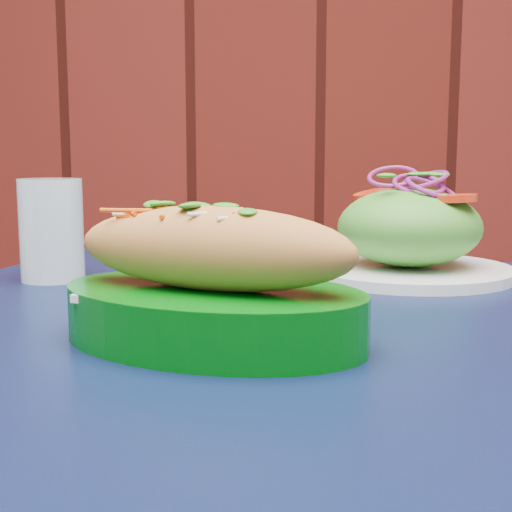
{
  "coord_description": "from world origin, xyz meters",
  "views": [
    {
      "loc": [
        0.35,
        0.77,
        0.89
      ],
      "look_at": [
        0.31,
        1.35,
        0.81
      ],
      "focal_mm": 50.0,
      "sensor_mm": 36.0,
      "label": 1
    }
  ],
  "objects": [
    {
      "name": "cafe_table",
      "position": [
        0.33,
        1.38,
        0.66
      ],
      "size": [
        0.95,
        0.95,
        0.75
      ],
      "rotation": [
        0.0,
        0.0,
        -0.21
      ],
      "color": "black",
      "rests_on": "ground"
    },
    {
      "name": "banh_mi_basket",
      "position": [
        0.28,
        1.3,
        0.8
      ],
      "size": [
        0.28,
        0.23,
        0.11
      ],
      "rotation": [
        0.0,
        0.0,
        -0.35
      ],
      "color": "#01590A",
      "rests_on": "cafe_table"
    },
    {
      "name": "salad_plate",
      "position": [
        0.47,
        1.61,
        0.8
      ],
      "size": [
        0.24,
        0.24,
        0.12
      ],
      "rotation": [
        0.0,
        0.0,
        -0.36
      ],
      "color": "white",
      "rests_on": "cafe_table"
    },
    {
      "name": "water_glass",
      "position": [
        0.07,
        1.55,
        0.81
      ],
      "size": [
        0.07,
        0.07,
        0.12
      ],
      "primitive_type": "cylinder",
      "color": "silver",
      "rests_on": "cafe_table"
    }
  ]
}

